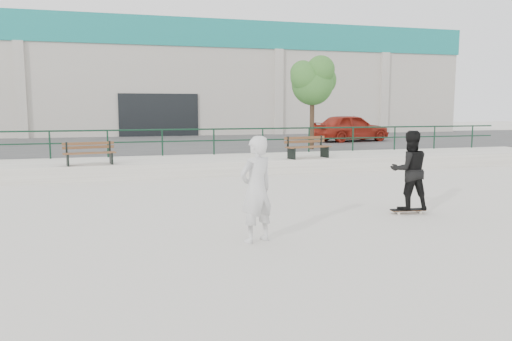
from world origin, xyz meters
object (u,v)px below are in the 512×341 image
object	(u,v)px
standing_skater	(410,170)
seated_skater	(256,189)
tree	(313,80)
skateboard	(408,210)
red_car	(351,128)
bench_left	(89,153)
bench_right	(307,147)

from	to	relation	value
standing_skater	seated_skater	size ratio (longest dim) A/B	0.94
tree	skateboard	size ratio (longest dim) A/B	5.09
red_car	standing_skater	size ratio (longest dim) A/B	2.47
bench_left	bench_right	world-z (taller)	bench_right
bench_right	standing_skater	world-z (taller)	standing_skater
bench_right	seated_skater	world-z (taller)	seated_skater
standing_skater	bench_left	bearing A→B (deg)	-35.22
red_car	seated_skater	world-z (taller)	red_car
red_car	standing_skater	distance (m)	16.31
bench_right	tree	bearing A→B (deg)	53.43
tree	standing_skater	xyz separation A→B (m)	(-2.19, -11.06, -2.57)
tree	skateboard	world-z (taller)	tree
standing_skater	seated_skater	world-z (taller)	seated_skater
bench_left	skateboard	size ratio (longest dim) A/B	2.09
bench_left	red_car	distance (m)	15.30
bench_right	skateboard	size ratio (longest dim) A/B	2.26
bench_left	standing_skater	distance (m)	10.17
tree	red_car	xyz separation A→B (m)	(3.89, 4.07, -2.31)
bench_right	standing_skater	xyz separation A→B (m)	(-0.50, -7.37, 0.08)
bench_left	skateboard	bearing A→B (deg)	-55.21
red_car	bench_right	bearing A→B (deg)	133.87
skateboard	seated_skater	xyz separation A→B (m)	(-3.91, -1.35, 0.86)
tree	bench_left	bearing A→B (deg)	-157.94
bench_left	standing_skater	world-z (taller)	standing_skater
skateboard	seated_skater	size ratio (longest dim) A/B	0.43
tree	seated_skater	world-z (taller)	tree
bench_left	red_car	xyz separation A→B (m)	(13.15, 7.82, 0.37)
bench_right	skateboard	bearing A→B (deg)	-105.88
skateboard	bench_right	bearing A→B (deg)	92.33
bench_right	red_car	size ratio (longest dim) A/B	0.42
skateboard	seated_skater	bearing A→B (deg)	-154.75
tree	seated_skater	distance (m)	14.07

